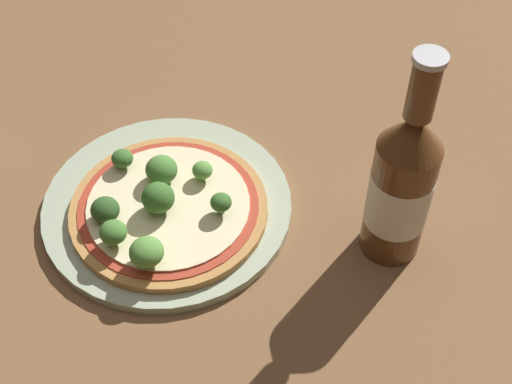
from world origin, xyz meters
name	(u,v)px	position (x,y,z in m)	size (l,w,h in m)	color
ground_plane	(181,199)	(0.00, 0.00, 0.00)	(3.00, 3.00, 0.00)	brown
plate	(168,206)	(0.01, -0.02, 0.01)	(0.28, 0.28, 0.01)	#A3B293
pizza	(169,208)	(0.02, -0.02, 0.02)	(0.22, 0.22, 0.01)	#B77F42
broccoli_floret_0	(122,159)	(-0.06, -0.04, 0.04)	(0.02, 0.02, 0.02)	#89A866
broccoli_floret_1	(221,203)	(0.06, 0.02, 0.04)	(0.02, 0.02, 0.03)	#89A866
broccoli_floret_2	(105,210)	(0.01, -0.09, 0.04)	(0.03, 0.03, 0.03)	#89A866
broccoli_floret_3	(158,198)	(0.02, -0.03, 0.05)	(0.04, 0.04, 0.04)	#89A866
broccoli_floret_4	(202,170)	(0.01, 0.03, 0.04)	(0.02, 0.02, 0.02)	#89A866
broccoli_floret_5	(113,232)	(0.04, -0.09, 0.04)	(0.03, 0.03, 0.03)	#89A866
broccoli_floret_6	(147,252)	(0.08, -0.07, 0.04)	(0.04, 0.04, 0.03)	#89A866
broccoli_floret_7	(162,170)	(-0.01, -0.01, 0.04)	(0.04, 0.04, 0.03)	#89A866
beer_bottle	(402,185)	(0.17, 0.17, 0.09)	(0.06, 0.06, 0.25)	#563319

